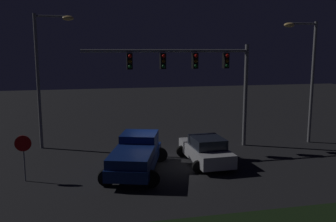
{
  "coord_description": "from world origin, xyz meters",
  "views": [
    {
      "loc": [
        -3.6,
        -19.25,
        6.21
      ],
      "look_at": [
        0.84,
        0.61,
        2.79
      ],
      "focal_mm": 39.56,
      "sensor_mm": 36.0,
      "label": 1
    }
  ],
  "objects": [
    {
      "name": "car_sedan",
      "position": [
        2.71,
        -0.58,
        0.74
      ],
      "size": [
        2.56,
        4.44,
        1.51
      ],
      "rotation": [
        0.0,
        0.0,
        1.6
      ],
      "color": "#B7B7BC",
      "rests_on": "ground_plane"
    },
    {
      "name": "stop_sign",
      "position": [
        -6.56,
        -1.38,
        1.56
      ],
      "size": [
        0.76,
        0.08,
        2.23
      ],
      "color": "slate",
      "rests_on": "ground_plane"
    },
    {
      "name": "traffic_signal_gantry",
      "position": [
        3.0,
        2.57,
        5.03
      ],
      "size": [
        10.32,
        0.56,
        6.5
      ],
      "color": "slate",
      "rests_on": "ground_plane"
    },
    {
      "name": "street_lamp_left",
      "position": [
        -6.0,
        4.72,
        5.2
      ],
      "size": [
        2.39,
        0.44,
        8.32
      ],
      "color": "slate",
      "rests_on": "ground_plane"
    },
    {
      "name": "street_lamp_right",
      "position": [
        10.52,
        2.39,
        5.0
      ],
      "size": [
        2.35,
        0.44,
        7.95
      ],
      "color": "slate",
      "rests_on": "ground_plane"
    },
    {
      "name": "ground_plane",
      "position": [
        0.0,
        0.0,
        0.0
      ],
      "size": [
        80.0,
        80.0,
        0.0
      ],
      "primitive_type": "plane",
      "color": "black"
    },
    {
      "name": "pickup_truck",
      "position": [
        -1.2,
        -1.14,
        1.0
      ],
      "size": [
        3.94,
        5.75,
        1.8
      ],
      "rotation": [
        0.0,
        0.0,
        1.26
      ],
      "color": "navy",
      "rests_on": "ground_plane"
    }
  ]
}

